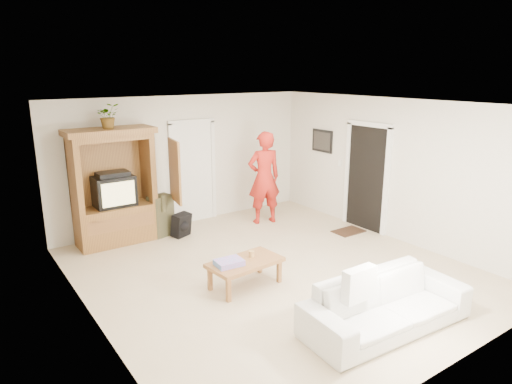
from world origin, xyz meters
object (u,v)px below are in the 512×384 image
armoire (116,194)px  coffee_table (245,264)px  sofa (386,304)px  man (264,178)px

armoire → coffee_table: armoire is taller
sofa → armoire: bearing=113.6°
armoire → coffee_table: bearing=-72.0°
man → coffee_table: size_ratio=1.70×
armoire → coffee_table: size_ratio=1.88×
man → sofa: 4.33m
armoire → man: 2.93m
man → coffee_table: bearing=62.6°
sofa → coffee_table: size_ratio=1.94×
armoire → sofa: (1.71, -4.75, -0.59)m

